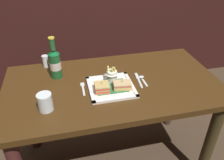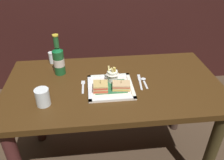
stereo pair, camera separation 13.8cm
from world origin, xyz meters
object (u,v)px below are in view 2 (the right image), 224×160
(sandwich_half_right, at_px, (121,86))
(spoon, at_px, (144,80))
(salt_shaker, at_px, (52,58))
(fork, at_px, (83,86))
(dining_table, at_px, (113,98))
(knife, at_px, (140,81))
(beer_bottle, at_px, (59,60))
(sandwich_half_left, at_px, (101,87))
(water_glass, at_px, (43,98))
(pepper_shaker, at_px, (58,58))
(square_plate, at_px, (111,87))
(fries_cup, at_px, (112,74))

(sandwich_half_right, distance_m, spoon, 0.18)
(salt_shaker, bearing_deg, fork, -56.16)
(dining_table, bearing_deg, knife, -0.08)
(beer_bottle, relative_size, spoon, 2.29)
(sandwich_half_left, height_order, spoon, sandwich_half_left)
(beer_bottle, xyz_separation_m, spoon, (0.53, -0.15, -0.10))
(water_glass, height_order, spoon, water_glass)
(sandwich_half_left, relative_size, pepper_shaker, 1.17)
(dining_table, height_order, salt_shaker, salt_shaker)
(dining_table, relative_size, knife, 7.73)
(water_glass, height_order, pepper_shaker, water_glass)
(dining_table, height_order, spoon, spoon)
(sandwich_half_left, bearing_deg, dining_table, 43.83)
(dining_table, relative_size, sandwich_half_right, 12.14)
(spoon, bearing_deg, salt_shaker, 152.94)
(square_plate, bearing_deg, pepper_shaker, 133.14)
(water_glass, distance_m, pepper_shaker, 0.48)
(sandwich_half_right, height_order, pepper_shaker, pepper_shaker)
(fries_cup, xyz_separation_m, knife, (0.17, -0.01, -0.06))
(sandwich_half_right, relative_size, salt_shaker, 1.33)
(sandwich_half_right, xyz_separation_m, fork, (-0.23, 0.07, -0.03))
(dining_table, distance_m, spoon, 0.23)
(sandwich_half_left, bearing_deg, fork, 147.94)
(sandwich_half_left, distance_m, sandwich_half_right, 0.12)
(sandwich_half_right, relative_size, knife, 0.64)
(sandwich_half_left, height_order, water_glass, water_glass)
(square_plate, bearing_deg, beer_bottle, 146.48)
(pepper_shaker, bearing_deg, dining_table, -40.37)
(dining_table, bearing_deg, water_glass, -157.39)
(sandwich_half_right, height_order, salt_shaker, salt_shaker)
(salt_shaker, height_order, pepper_shaker, salt_shaker)
(beer_bottle, xyz_separation_m, fork, (0.15, -0.17, -0.10))
(square_plate, xyz_separation_m, pepper_shaker, (-0.34, 0.36, 0.03))
(sandwich_half_left, relative_size, salt_shaker, 1.07)
(sandwich_half_right, distance_m, beer_bottle, 0.45)
(sandwich_half_right, relative_size, fork, 0.81)
(fork, xyz_separation_m, pepper_shaker, (-0.18, 0.33, 0.03))
(fries_cup, xyz_separation_m, pepper_shaker, (-0.36, 0.30, -0.03))
(sandwich_half_right, bearing_deg, water_glass, -168.89)
(salt_shaker, bearing_deg, fries_cup, -37.00)
(water_glass, height_order, fork, water_glass)
(beer_bottle, relative_size, fork, 1.98)
(dining_table, bearing_deg, pepper_shaker, 139.63)
(sandwich_half_right, relative_size, water_glass, 1.14)
(knife, bearing_deg, sandwich_half_right, -148.34)
(salt_shaker, bearing_deg, beer_bottle, -65.93)
(dining_table, distance_m, knife, 0.21)
(fries_cup, distance_m, water_glass, 0.44)
(sandwich_half_left, xyz_separation_m, water_glass, (-0.32, -0.09, 0.01))
(beer_bottle, height_order, water_glass, beer_bottle)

